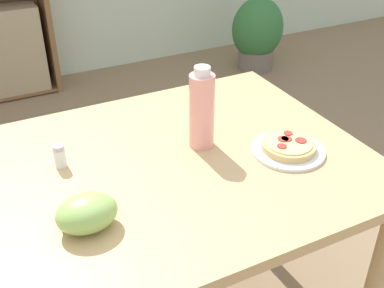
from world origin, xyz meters
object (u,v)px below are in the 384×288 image
(drink_bottle, at_px, (202,110))
(potted_plant_floor, at_px, (257,33))
(salt_shaker, at_px, (60,156))
(grape_bunch, at_px, (87,213))
(pizza_on_plate, at_px, (288,148))

(drink_bottle, relative_size, potted_plant_floor, 0.45)
(salt_shaker, xyz_separation_m, potted_plant_floor, (1.92, 1.85, -0.50))
(grape_bunch, height_order, drink_bottle, drink_bottle)
(pizza_on_plate, xyz_separation_m, drink_bottle, (-0.21, 0.15, 0.10))
(pizza_on_plate, relative_size, grape_bunch, 1.48)
(pizza_on_plate, bearing_deg, salt_shaker, 159.85)
(grape_bunch, bearing_deg, potted_plant_floor, 47.97)
(grape_bunch, relative_size, drink_bottle, 0.58)
(pizza_on_plate, height_order, salt_shaker, salt_shaker)
(drink_bottle, height_order, salt_shaker, drink_bottle)
(grape_bunch, xyz_separation_m, potted_plant_floor, (1.92, 2.13, -0.51))
(drink_bottle, bearing_deg, salt_shaker, 169.54)
(pizza_on_plate, bearing_deg, drink_bottle, 144.27)
(salt_shaker, bearing_deg, potted_plant_floor, 43.95)
(pizza_on_plate, distance_m, grape_bunch, 0.63)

